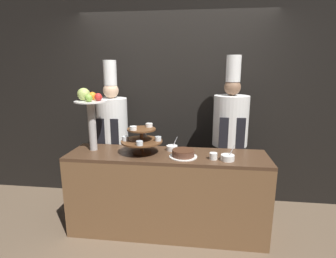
{
  "coord_description": "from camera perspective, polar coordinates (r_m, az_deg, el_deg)",
  "views": [
    {
      "loc": [
        0.34,
        -2.36,
        1.79
      ],
      "look_at": [
        0.0,
        0.38,
        1.15
      ],
      "focal_mm": 28.0,
      "sensor_mm": 36.0,
      "label": 1
    }
  ],
  "objects": [
    {
      "name": "ground_plane",
      "position": [
        2.98,
        -0.98,
        -23.92
      ],
      "size": [
        14.0,
        14.0,
        0.0
      ],
      "primitive_type": "plane",
      "color": "brown"
    },
    {
      "name": "wall_back",
      "position": [
        3.54,
        1.54,
        6.68
      ],
      "size": [
        10.0,
        0.06,
        2.8
      ],
      "color": "black",
      "rests_on": "ground_plane"
    },
    {
      "name": "buffet_counter",
      "position": [
        2.98,
        -0.24,
        -13.72
      ],
      "size": [
        2.13,
        0.56,
        0.9
      ],
      "color": "brown",
      "rests_on": "ground_plane"
    },
    {
      "name": "tiered_stand",
      "position": [
        2.79,
        -5.76,
        -2.09
      ],
      "size": [
        0.44,
        0.44,
        0.31
      ],
      "color": "brown",
      "rests_on": "buffet_counter"
    },
    {
      "name": "fruit_pedestal",
      "position": [
        2.97,
        -16.63,
        4.28
      ],
      "size": [
        0.35,
        0.35,
        0.69
      ],
      "color": "#B2ADA8",
      "rests_on": "buffet_counter"
    },
    {
      "name": "cake_round",
      "position": [
        2.71,
        3.32,
        -5.35
      ],
      "size": [
        0.29,
        0.29,
        0.08
      ],
      "color": "white",
      "rests_on": "buffet_counter"
    },
    {
      "name": "cup_white",
      "position": [
        2.67,
        9.84,
        -5.84
      ],
      "size": [
        0.08,
        0.08,
        0.07
      ],
      "color": "white",
      "rests_on": "buffet_counter"
    },
    {
      "name": "serving_bowl_near",
      "position": [
        2.67,
        12.85,
        -6.08
      ],
      "size": [
        0.13,
        0.13,
        0.16
      ],
      "color": "white",
      "rests_on": "buffet_counter"
    },
    {
      "name": "serving_bowl_far",
      "position": [
        2.92,
        0.87,
        -4.14
      ],
      "size": [
        0.12,
        0.12,
        0.16
      ],
      "color": "white",
      "rests_on": "buffet_counter"
    },
    {
      "name": "chef_left",
      "position": [
        3.4,
        -11.91,
        -0.82
      ],
      "size": [
        0.38,
        0.38,
        1.89
      ],
      "color": "#28282D",
      "rests_on": "ground_plane"
    },
    {
      "name": "chef_center_left",
      "position": [
        3.23,
        13.33,
        -1.11
      ],
      "size": [
        0.41,
        0.41,
        1.94
      ],
      "color": "black",
      "rests_on": "ground_plane"
    }
  ]
}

